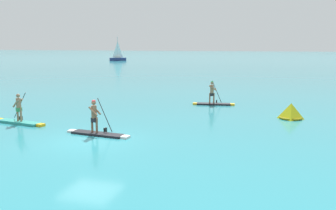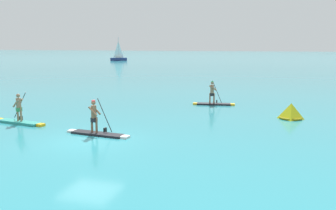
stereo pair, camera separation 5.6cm
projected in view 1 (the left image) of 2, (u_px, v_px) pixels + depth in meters
name	position (u px, v px, depth m)	size (l,w,h in m)	color
ground	(90.00, 140.00, 16.50)	(440.00, 440.00, 0.00)	teal
paddleboarder_near_left	(19.00, 118.00, 19.92)	(3.51, 1.04, 1.73)	teal
paddleboarder_mid_center	(97.00, 128.00, 17.43)	(3.41, 0.93, 1.77)	black
paddleboarder_far_right	(213.00, 100.00, 26.12)	(3.04, 1.05, 1.76)	black
race_marker_buoy	(291.00, 112.00, 21.20)	(1.33, 1.33, 0.93)	yellow
sailboat_left_horizon	(118.00, 57.00, 96.43)	(4.43, 2.89, 6.29)	navy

